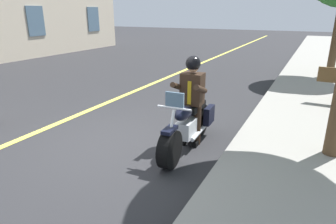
% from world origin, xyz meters
% --- Properties ---
extents(ground_plane, '(80.00, 80.00, 0.00)m').
position_xyz_m(ground_plane, '(0.00, 0.00, 0.00)').
color(ground_plane, '#28282B').
extents(lane_center_stripe, '(60.00, 0.16, 0.01)m').
position_xyz_m(lane_center_stripe, '(0.00, -2.00, 0.01)').
color(lane_center_stripe, '#E5DB4C').
rests_on(lane_center_stripe, ground_plane).
extents(motorcycle_main, '(2.22, 0.65, 1.26)m').
position_xyz_m(motorcycle_main, '(-0.49, 1.23, 0.45)').
color(motorcycle_main, black).
rests_on(motorcycle_main, ground_plane).
extents(rider_main, '(0.64, 0.56, 1.74)m').
position_xyz_m(rider_main, '(-0.68, 1.21, 1.04)').
color(rider_main, black).
rests_on(rider_main, ground_plane).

